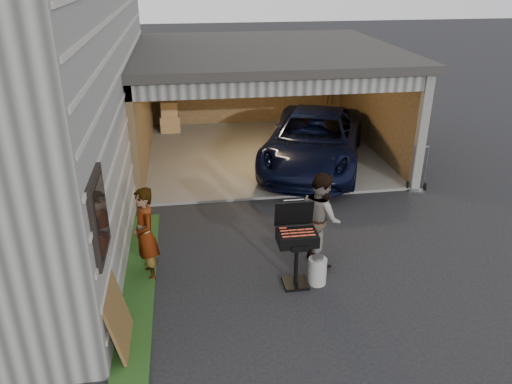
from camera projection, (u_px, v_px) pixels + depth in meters
ground at (280, 293)px, 8.05m from camera, size 80.00×80.00×0.00m
groundcover_strip at (132, 349)px, 6.85m from camera, size 0.50×8.00×0.06m
garage at (261, 84)px, 13.48m from camera, size 6.80×6.30×2.90m
minivan at (314, 142)px, 12.73m from camera, size 3.92×5.45×1.38m
woman at (145, 235)px, 8.14m from camera, size 0.57×0.69×1.64m
man at (321, 218)px, 8.65m from camera, size 0.73×0.89×1.67m
bbq_grill at (297, 240)px, 7.96m from camera, size 0.63×0.55×1.41m
propane_tank at (317, 271)px, 8.22m from camera, size 0.33×0.33×0.46m
plywood_panel at (118, 317)px, 6.72m from camera, size 0.26×0.93×1.03m
hand_truck at (417, 182)px, 11.60m from camera, size 0.48×0.43×1.09m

